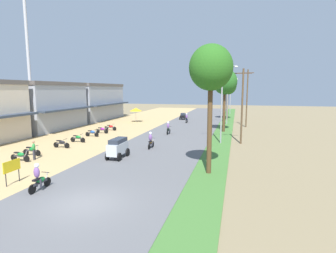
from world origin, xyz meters
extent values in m
plane|color=#7A6B4C|center=(0.00, 0.00, 0.00)|extent=(180.00, 180.00, 0.00)
cube|color=#565659|center=(0.00, 0.00, 0.04)|extent=(9.00, 140.00, 0.08)
cube|color=#3D6B2D|center=(5.70, 0.00, 0.03)|extent=(2.40, 140.00, 0.06)
cube|color=#2D3847|center=(-16.00, 10.79, 3.08)|extent=(1.20, 9.01, 0.25)
cube|color=#999EA8|center=(-20.00, 21.79, 3.20)|extent=(7.19, 11.38, 6.40)
cube|color=#2D3847|center=(-15.80, 21.79, 3.08)|extent=(1.20, 11.38, 0.25)
cube|color=#59514C|center=(-20.00, 21.79, 6.65)|extent=(7.39, 11.58, 0.50)
cube|color=#999EA8|center=(-20.00, 34.98, 3.20)|extent=(7.43, 13.48, 6.40)
cube|color=#2D3847|center=(-15.69, 34.98, 3.08)|extent=(1.20, 13.48, 0.25)
cube|color=#59514C|center=(-20.00, 34.98, 6.65)|extent=(7.63, 13.68, 0.50)
cylinder|color=#B2B2B7|center=(-22.88, 22.69, 15.77)|extent=(0.44, 0.44, 31.55)
cylinder|color=black|center=(-8.88, 5.91, 0.34)|extent=(0.56, 0.06, 0.56)
cylinder|color=black|center=(-10.12, 5.91, 0.34)|extent=(0.56, 0.06, 0.56)
cube|color=#333338|center=(-9.50, 5.91, 0.52)|extent=(1.12, 0.12, 0.12)
ellipsoid|color=#14722D|center=(-9.42, 5.91, 0.66)|extent=(0.64, 0.28, 0.32)
cube|color=black|center=(-9.78, 5.91, 0.78)|extent=(0.44, 0.20, 0.10)
cylinder|color=#A5A8AD|center=(-8.94, 5.91, 0.61)|extent=(0.26, 0.05, 0.68)
cylinder|color=black|center=(-9.00, 5.91, 0.98)|extent=(0.04, 0.54, 0.04)
cylinder|color=black|center=(-9.38, 7.77, 0.34)|extent=(0.56, 0.06, 0.56)
cylinder|color=black|center=(-10.62, 7.77, 0.34)|extent=(0.56, 0.06, 0.56)
cube|color=#333338|center=(-10.00, 7.77, 0.52)|extent=(1.12, 0.12, 0.12)
ellipsoid|color=#14722D|center=(-9.92, 7.77, 0.66)|extent=(0.64, 0.28, 0.32)
cube|color=black|center=(-10.28, 7.77, 0.78)|extent=(0.44, 0.20, 0.10)
cylinder|color=#A5A8AD|center=(-9.44, 7.77, 0.61)|extent=(0.26, 0.05, 0.68)
cylinder|color=black|center=(-9.50, 7.77, 0.98)|extent=(0.04, 0.54, 0.04)
cylinder|color=black|center=(-8.83, 11.15, 0.34)|extent=(0.56, 0.06, 0.56)
cylinder|color=black|center=(-10.07, 11.15, 0.34)|extent=(0.56, 0.06, 0.56)
cube|color=#333338|center=(-9.45, 11.15, 0.52)|extent=(1.12, 0.12, 0.12)
ellipsoid|color=black|center=(-9.37, 11.15, 0.66)|extent=(0.64, 0.28, 0.32)
cube|color=black|center=(-9.73, 11.15, 0.78)|extent=(0.44, 0.20, 0.10)
cylinder|color=#A5A8AD|center=(-8.89, 11.15, 0.61)|extent=(0.26, 0.05, 0.68)
cylinder|color=black|center=(-8.95, 11.15, 0.98)|extent=(0.04, 0.54, 0.04)
cylinder|color=black|center=(-8.90, 14.08, 0.34)|extent=(0.56, 0.06, 0.56)
cylinder|color=black|center=(-10.14, 14.08, 0.34)|extent=(0.56, 0.06, 0.56)
cube|color=#333338|center=(-9.52, 14.08, 0.52)|extent=(1.12, 0.12, 0.12)
ellipsoid|color=#14722D|center=(-9.44, 14.08, 0.66)|extent=(0.64, 0.28, 0.32)
cube|color=black|center=(-9.80, 14.08, 0.78)|extent=(0.44, 0.20, 0.10)
cylinder|color=#A5A8AD|center=(-8.96, 14.08, 0.61)|extent=(0.26, 0.05, 0.68)
cylinder|color=black|center=(-9.02, 14.08, 0.98)|extent=(0.04, 0.54, 0.04)
cylinder|color=black|center=(-9.23, 17.67, 0.34)|extent=(0.56, 0.06, 0.56)
cylinder|color=black|center=(-10.47, 17.67, 0.34)|extent=(0.56, 0.06, 0.56)
cube|color=#333338|center=(-9.85, 17.67, 0.52)|extent=(1.12, 0.12, 0.12)
ellipsoid|color=#1E4CA5|center=(-9.77, 17.67, 0.66)|extent=(0.64, 0.28, 0.32)
cube|color=black|center=(-10.13, 17.67, 0.78)|extent=(0.44, 0.20, 0.10)
cylinder|color=#A5A8AD|center=(-9.29, 17.67, 0.61)|extent=(0.26, 0.05, 0.68)
cylinder|color=black|center=(-9.35, 17.67, 0.98)|extent=(0.04, 0.54, 0.04)
cylinder|color=black|center=(-9.24, 20.21, 0.34)|extent=(0.56, 0.06, 0.56)
cylinder|color=black|center=(-10.48, 20.21, 0.34)|extent=(0.56, 0.06, 0.56)
cube|color=#333338|center=(-9.86, 20.21, 0.52)|extent=(1.12, 0.12, 0.12)
ellipsoid|color=#8C1E8C|center=(-9.78, 20.21, 0.66)|extent=(0.64, 0.28, 0.32)
cube|color=black|center=(-10.14, 20.21, 0.78)|extent=(0.44, 0.20, 0.10)
cylinder|color=#A5A8AD|center=(-9.30, 20.21, 0.61)|extent=(0.26, 0.05, 0.68)
cylinder|color=black|center=(-9.36, 20.21, 0.98)|extent=(0.04, 0.54, 0.04)
cylinder|color=black|center=(-9.28, 22.79, 0.34)|extent=(0.56, 0.06, 0.56)
cylinder|color=black|center=(-10.52, 22.79, 0.34)|extent=(0.56, 0.06, 0.56)
cube|color=#333338|center=(-9.90, 22.79, 0.52)|extent=(1.12, 0.12, 0.12)
ellipsoid|color=red|center=(-9.82, 22.79, 0.66)|extent=(0.64, 0.28, 0.32)
cube|color=black|center=(-10.18, 22.79, 0.78)|extent=(0.44, 0.20, 0.10)
cylinder|color=#A5A8AD|center=(-9.34, 22.79, 0.61)|extent=(0.26, 0.05, 0.68)
cylinder|color=black|center=(-9.40, 22.79, 0.98)|extent=(0.04, 0.54, 0.04)
cylinder|color=#262628|center=(-5.90, 1.01, 0.46)|extent=(0.06, 0.06, 0.80)
cylinder|color=#262628|center=(-5.90, 2.01, 0.46)|extent=(0.06, 0.06, 0.80)
cube|color=yellow|center=(-5.90, 1.51, 1.21)|extent=(0.04, 1.30, 0.70)
cylinder|color=#99999E|center=(-9.92, 32.76, 1.11)|extent=(0.05, 0.05, 2.10)
cone|color=gold|center=(-9.92, 32.76, 2.31)|extent=(2.20, 2.20, 0.55)
cylinder|color=#33333D|center=(-8.76, 6.60, 0.47)|extent=(0.14, 0.14, 0.82)
cylinder|color=#33333D|center=(-8.82, 6.77, 0.47)|extent=(0.14, 0.14, 0.82)
ellipsoid|color=#338C3F|center=(-8.79, 6.68, 1.16)|extent=(0.35, 0.42, 0.56)
sphere|color=#9E7556|center=(-8.79, 6.68, 1.57)|extent=(0.22, 0.22, 0.22)
cylinder|color=#4C351E|center=(5.64, 6.77, 3.27)|extent=(0.34, 0.34, 6.42)
ellipsoid|color=#255C1A|center=(5.64, 6.77, 7.32)|extent=(2.93, 2.93, 3.09)
cylinder|color=#4C351E|center=(5.70, 25.83, 3.00)|extent=(0.38, 0.38, 5.87)
ellipsoid|color=#235A1E|center=(5.70, 25.83, 6.88)|extent=(3.28, 3.28, 3.46)
cylinder|color=#4C351E|center=(5.56, 41.07, 2.83)|extent=(0.34, 0.34, 5.54)
ellipsoid|color=#235916|center=(5.56, 41.07, 6.52)|extent=(3.27, 3.27, 3.36)
cylinder|color=gray|center=(5.80, 17.59, 4.24)|extent=(0.16, 0.16, 8.36)
cylinder|color=gray|center=(5.10, 17.59, 8.27)|extent=(1.40, 0.08, 0.08)
ellipsoid|color=silver|center=(4.40, 17.59, 8.20)|extent=(0.36, 0.20, 0.14)
cylinder|color=gray|center=(6.50, 17.59, 8.27)|extent=(1.40, 0.08, 0.08)
ellipsoid|color=silver|center=(7.20, 17.59, 8.20)|extent=(0.36, 0.20, 0.14)
cylinder|color=gray|center=(5.80, 34.33, 3.93)|extent=(0.16, 0.16, 7.75)
cylinder|color=gray|center=(5.10, 34.33, 7.66)|extent=(1.40, 0.08, 0.08)
ellipsoid|color=silver|center=(4.40, 34.33, 7.59)|extent=(0.36, 0.20, 0.14)
cylinder|color=gray|center=(6.50, 34.33, 7.66)|extent=(1.40, 0.08, 0.08)
ellipsoid|color=silver|center=(7.20, 34.33, 7.59)|extent=(0.36, 0.20, 0.14)
cylinder|color=gray|center=(5.80, 53.13, 4.19)|extent=(0.16, 0.16, 8.26)
cylinder|color=gray|center=(5.10, 53.13, 8.17)|extent=(1.40, 0.08, 0.08)
ellipsoid|color=silver|center=(4.40, 53.13, 8.10)|extent=(0.36, 0.20, 0.14)
cylinder|color=gray|center=(6.50, 53.13, 8.17)|extent=(1.40, 0.08, 0.08)
ellipsoid|color=silver|center=(7.20, 53.13, 8.10)|extent=(0.36, 0.20, 0.14)
cylinder|color=brown|center=(7.94, 18.14, 4.02)|extent=(0.20, 0.20, 8.04)
cube|color=#473323|center=(7.94, 18.14, 7.54)|extent=(1.80, 0.10, 0.10)
cylinder|color=brown|center=(8.84, 31.53, 4.42)|extent=(0.20, 0.20, 8.84)
cube|color=#473323|center=(8.84, 31.53, 8.34)|extent=(1.80, 0.10, 0.10)
cube|color=#B7BCC1|center=(-2.25, 8.84, 0.93)|extent=(0.95, 2.40, 0.95)
cube|color=#232B38|center=(-2.25, 8.94, 1.58)|extent=(0.87, 2.00, 0.35)
cylinder|color=black|center=(-2.79, 9.71, 0.42)|extent=(0.12, 0.68, 0.68)
cylinder|color=black|center=(-1.72, 9.71, 0.42)|extent=(0.12, 0.68, 0.68)
cylinder|color=black|center=(-2.79, 7.98, 0.42)|extent=(0.12, 0.68, 0.68)
cylinder|color=black|center=(-1.72, 7.98, 0.42)|extent=(0.12, 0.68, 0.68)
cube|color=black|center=(-2.64, 38.95, 0.66)|extent=(0.84, 1.95, 0.50)
cube|color=#232B38|center=(-2.64, 38.90, 1.11)|extent=(0.77, 1.10, 0.40)
cylinder|color=black|center=(-3.11, 39.65, 0.38)|extent=(0.10, 0.60, 0.60)
cylinder|color=black|center=(-2.17, 39.65, 0.38)|extent=(0.10, 0.60, 0.60)
cylinder|color=black|center=(-3.11, 38.25, 0.38)|extent=(0.10, 0.60, 0.60)
cylinder|color=black|center=(-2.17, 38.25, 0.38)|extent=(0.10, 0.60, 0.60)
cylinder|color=black|center=(-3.48, 1.62, 0.36)|extent=(0.06, 0.56, 0.56)
cylinder|color=black|center=(-3.48, 0.38, 0.36)|extent=(0.06, 0.56, 0.56)
cube|color=#333338|center=(-3.48, 1.00, 0.54)|extent=(0.12, 1.12, 0.12)
ellipsoid|color=#14722D|center=(-3.48, 1.08, 0.68)|extent=(0.28, 0.64, 0.32)
cube|color=black|center=(-3.48, 0.72, 0.80)|extent=(0.20, 0.44, 0.10)
cylinder|color=#A5A8AD|center=(-3.48, 1.56, 0.63)|extent=(0.05, 0.26, 0.68)
cylinder|color=black|center=(-3.48, 1.50, 1.00)|extent=(0.54, 0.04, 0.04)
ellipsoid|color=#724C8C|center=(-3.48, 0.80, 1.20)|extent=(0.36, 0.28, 0.64)
sphere|color=white|center=(-3.48, 0.84, 1.60)|extent=(0.28, 0.28, 0.28)
cylinder|color=#2D2D38|center=(-3.62, 0.90, 0.56)|extent=(0.12, 0.12, 0.48)
cylinder|color=#2D2D38|center=(-3.34, 0.90, 0.56)|extent=(0.12, 0.12, 0.48)
cylinder|color=black|center=(-0.73, 13.86, 0.36)|extent=(0.06, 0.56, 0.56)
cylinder|color=black|center=(-0.73, 12.62, 0.36)|extent=(0.06, 0.56, 0.56)
cube|color=#333338|center=(-0.73, 13.24, 0.54)|extent=(0.12, 1.12, 0.12)
ellipsoid|color=orange|center=(-0.73, 13.32, 0.68)|extent=(0.28, 0.64, 0.32)
cube|color=black|center=(-0.73, 12.96, 0.80)|extent=(0.20, 0.44, 0.10)
cylinder|color=#A5A8AD|center=(-0.73, 13.80, 0.63)|extent=(0.05, 0.26, 0.68)
cylinder|color=black|center=(-0.73, 13.74, 1.00)|extent=(0.54, 0.04, 0.04)
ellipsoid|color=#724C8C|center=(-0.73, 13.04, 1.20)|extent=(0.36, 0.28, 0.64)
sphere|color=white|center=(-0.73, 13.08, 1.60)|extent=(0.28, 0.28, 0.28)
cylinder|color=#2D2D38|center=(-0.87, 13.14, 0.56)|extent=(0.12, 0.12, 0.48)
cylinder|color=#2D2D38|center=(-0.59, 13.14, 0.56)|extent=(0.12, 0.12, 0.48)
cylinder|color=black|center=(-1.12, 22.36, 0.36)|extent=(0.06, 0.56, 0.56)
cylinder|color=black|center=(-1.12, 21.12, 0.36)|extent=(0.06, 0.56, 0.56)
cube|color=#333338|center=(-1.12, 21.74, 0.54)|extent=(0.12, 1.12, 0.12)
ellipsoid|color=#14722D|center=(-1.12, 21.82, 0.68)|extent=(0.28, 0.64, 0.32)
cube|color=black|center=(-1.12, 21.46, 0.80)|extent=(0.20, 0.44, 0.10)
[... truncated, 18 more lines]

